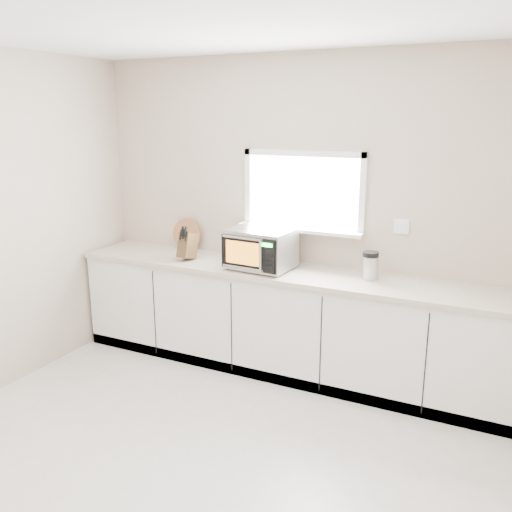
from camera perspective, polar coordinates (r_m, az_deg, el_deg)
The scene contains 8 objects.
ground at distance 3.63m, azimuth -7.95°, elevation -22.56°, with size 4.00×4.00×0.00m, color beige.
back_wall at distance 4.75m, azimuth 5.01°, elevation 4.56°, with size 4.00×0.17×2.70m.
cabinets at distance 4.73m, azimuth 3.45°, elevation -7.08°, with size 3.92×0.60×0.88m, color silver.
countertop at distance 4.58m, azimuth 3.49°, elevation -1.76°, with size 3.92×0.64×0.04m, color #BEAF9C.
microwave at distance 4.57m, azimuth 0.46°, elevation 0.83°, with size 0.56×0.47×0.34m.
knife_block at distance 4.91m, azimuth -7.21°, elevation 1.15°, with size 0.12×0.23×0.32m.
cutting_board at distance 5.29m, azimuth -7.28°, elevation 2.31°, with size 0.31×0.31×0.02m, color #AE7A43.
coffee_grinder at distance 4.39m, azimuth 11.93°, elevation -0.96°, with size 0.14×0.14×0.23m.
Camera 1 is at (1.68, -2.37, 2.19)m, focal length 38.00 mm.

